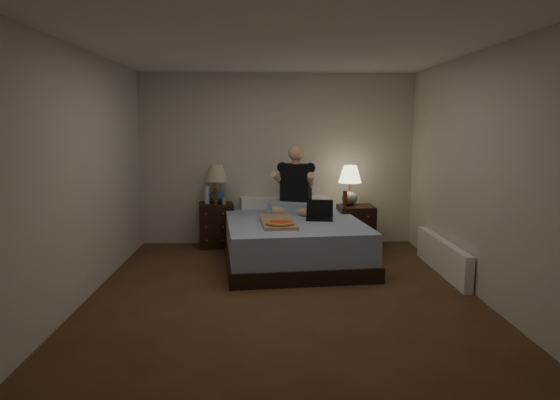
{
  "coord_description": "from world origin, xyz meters",
  "views": [
    {
      "loc": [
        -0.19,
        -5.08,
        1.75
      ],
      "look_at": [
        0.0,
        0.9,
        0.85
      ],
      "focal_mm": 32.0,
      "sensor_mm": 36.0,
      "label": 1
    }
  ],
  "objects_px": {
    "nightstand_left": "(216,225)",
    "person": "(295,179)",
    "bed": "(292,239)",
    "beer_bottle_left": "(216,196)",
    "nightstand_right": "(356,228)",
    "beer_bottle_right": "(345,199)",
    "lamp_right": "(350,185)",
    "soda_can": "(224,201)",
    "water_bottle": "(207,195)",
    "lamp_left": "(217,184)",
    "pizza_box": "(280,224)",
    "laptop": "(320,211)",
    "radiator": "(442,256)"
  },
  "relations": [
    {
      "from": "beer_bottle_left",
      "to": "pizza_box",
      "type": "bearing_deg",
      "value": -55.2
    },
    {
      "from": "beer_bottle_left",
      "to": "person",
      "type": "relative_size",
      "value": 0.25
    },
    {
      "from": "beer_bottle_left",
      "to": "beer_bottle_right",
      "type": "relative_size",
      "value": 1.0
    },
    {
      "from": "beer_bottle_left",
      "to": "radiator",
      "type": "relative_size",
      "value": 0.14
    },
    {
      "from": "nightstand_right",
      "to": "soda_can",
      "type": "xyz_separation_m",
      "value": [
        -1.86,
        0.16,
        0.37
      ]
    },
    {
      "from": "nightstand_right",
      "to": "lamp_left",
      "type": "distance_m",
      "value": 2.08
    },
    {
      "from": "nightstand_right",
      "to": "beer_bottle_right",
      "type": "xyz_separation_m",
      "value": [
        -0.18,
        -0.12,
        0.43
      ]
    },
    {
      "from": "lamp_left",
      "to": "laptop",
      "type": "distance_m",
      "value": 1.67
    },
    {
      "from": "lamp_left",
      "to": "beer_bottle_right",
      "type": "relative_size",
      "value": 2.43
    },
    {
      "from": "lamp_left",
      "to": "person",
      "type": "distance_m",
      "value": 1.17
    },
    {
      "from": "water_bottle",
      "to": "soda_can",
      "type": "height_order",
      "value": "water_bottle"
    },
    {
      "from": "nightstand_right",
      "to": "beer_bottle_right",
      "type": "relative_size",
      "value": 2.74
    },
    {
      "from": "bed",
      "to": "beer_bottle_left",
      "type": "xyz_separation_m",
      "value": [
        -1.05,
        0.68,
        0.47
      ]
    },
    {
      "from": "lamp_right",
      "to": "soda_can",
      "type": "bearing_deg",
      "value": 177.45
    },
    {
      "from": "nightstand_left",
      "to": "radiator",
      "type": "xyz_separation_m",
      "value": [
        2.82,
        -1.42,
        -0.12
      ]
    },
    {
      "from": "lamp_right",
      "to": "water_bottle",
      "type": "relative_size",
      "value": 2.24
    },
    {
      "from": "beer_bottle_right",
      "to": "lamp_right",
      "type": "bearing_deg",
      "value": 63.52
    },
    {
      "from": "nightstand_right",
      "to": "person",
      "type": "distance_m",
      "value": 1.12
    },
    {
      "from": "nightstand_left",
      "to": "soda_can",
      "type": "xyz_separation_m",
      "value": [
        0.12,
        -0.12,
        0.37
      ]
    },
    {
      "from": "soda_can",
      "to": "nightstand_right",
      "type": "bearing_deg",
      "value": -4.78
    },
    {
      "from": "beer_bottle_left",
      "to": "beer_bottle_right",
      "type": "distance_m",
      "value": 1.82
    },
    {
      "from": "radiator",
      "to": "nightstand_left",
      "type": "bearing_deg",
      "value": 153.26
    },
    {
      "from": "nightstand_left",
      "to": "person",
      "type": "distance_m",
      "value": 1.37
    },
    {
      "from": "nightstand_right",
      "to": "laptop",
      "type": "relative_size",
      "value": 1.86
    },
    {
      "from": "soda_can",
      "to": "radiator",
      "type": "distance_m",
      "value": 3.03
    },
    {
      "from": "nightstand_left",
      "to": "water_bottle",
      "type": "bearing_deg",
      "value": -171.23
    },
    {
      "from": "water_bottle",
      "to": "beer_bottle_right",
      "type": "distance_m",
      "value": 1.96
    },
    {
      "from": "water_bottle",
      "to": "beer_bottle_right",
      "type": "relative_size",
      "value": 1.09
    },
    {
      "from": "water_bottle",
      "to": "nightstand_left",
      "type": "bearing_deg",
      "value": 16.49
    },
    {
      "from": "nightstand_right",
      "to": "beer_bottle_right",
      "type": "height_order",
      "value": "beer_bottle_right"
    },
    {
      "from": "nightstand_right",
      "to": "beer_bottle_left",
      "type": "relative_size",
      "value": 2.74
    },
    {
      "from": "beer_bottle_left",
      "to": "person",
      "type": "bearing_deg",
      "value": -13.75
    },
    {
      "from": "nightstand_left",
      "to": "radiator",
      "type": "bearing_deg",
      "value": -34.46
    },
    {
      "from": "bed",
      "to": "soda_can",
      "type": "distance_m",
      "value": 1.22
    },
    {
      "from": "beer_bottle_left",
      "to": "person",
      "type": "height_order",
      "value": "person"
    },
    {
      "from": "lamp_left",
      "to": "pizza_box",
      "type": "distance_m",
      "value": 1.64
    },
    {
      "from": "bed",
      "to": "beer_bottle_left",
      "type": "height_order",
      "value": "beer_bottle_left"
    },
    {
      "from": "beer_bottle_left",
      "to": "laptop",
      "type": "bearing_deg",
      "value": -29.85
    },
    {
      "from": "lamp_right",
      "to": "person",
      "type": "xyz_separation_m",
      "value": [
        -0.78,
        -0.17,
        0.11
      ]
    },
    {
      "from": "bed",
      "to": "beer_bottle_right",
      "type": "relative_size",
      "value": 9.65
    },
    {
      "from": "soda_can",
      "to": "bed",
      "type": "bearing_deg",
      "value": -35.4
    },
    {
      "from": "bed",
      "to": "lamp_left",
      "type": "height_order",
      "value": "lamp_left"
    },
    {
      "from": "water_bottle",
      "to": "lamp_right",
      "type": "bearing_deg",
      "value": -4.66
    },
    {
      "from": "lamp_right",
      "to": "lamp_left",
      "type": "bearing_deg",
      "value": 173.92
    },
    {
      "from": "nightstand_left",
      "to": "pizza_box",
      "type": "xyz_separation_m",
      "value": [
        0.88,
        -1.36,
        0.28
      ]
    },
    {
      "from": "bed",
      "to": "nightstand_left",
      "type": "distance_m",
      "value": 1.32
    },
    {
      "from": "water_bottle",
      "to": "pizza_box",
      "type": "height_order",
      "value": "water_bottle"
    },
    {
      "from": "lamp_right",
      "to": "beer_bottle_right",
      "type": "relative_size",
      "value": 2.43
    },
    {
      "from": "lamp_left",
      "to": "lamp_right",
      "type": "xyz_separation_m",
      "value": [
        1.89,
        -0.2,
        -0.0
      ]
    },
    {
      "from": "radiator",
      "to": "lamp_left",
      "type": "bearing_deg",
      "value": 153.13
    }
  ]
}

